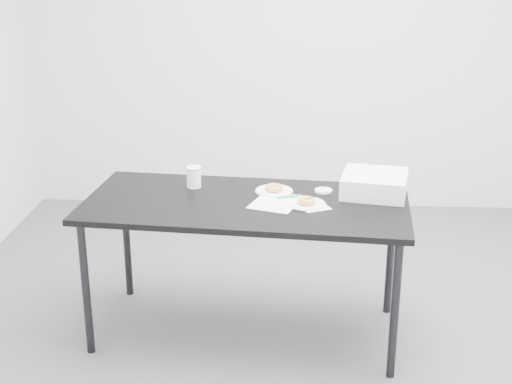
{
  "coord_description": "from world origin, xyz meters",
  "views": [
    {
      "loc": [
        0.09,
        -3.52,
        2.06
      ],
      "look_at": [
        -0.1,
        0.02,
        0.8
      ],
      "focal_mm": 50.0,
      "sensor_mm": 36.0,
      "label": 1
    }
  ],
  "objects_px": {
    "donut_near": "(307,201)",
    "bakery_box": "(375,184)",
    "plate_far": "(274,191)",
    "scorecard": "(276,202)",
    "plate_near": "(306,204)",
    "pen": "(289,196)",
    "donut_far": "(274,188)",
    "table": "(246,212)",
    "coffee_cup": "(194,177)"
  },
  "relations": [
    {
      "from": "table",
      "to": "plate_near",
      "type": "height_order",
      "value": "plate_near"
    },
    {
      "from": "plate_far",
      "to": "plate_near",
      "type": "bearing_deg",
      "value": -49.45
    },
    {
      "from": "plate_near",
      "to": "bakery_box",
      "type": "distance_m",
      "value": 0.42
    },
    {
      "from": "table",
      "to": "donut_near",
      "type": "relative_size",
      "value": 18.63
    },
    {
      "from": "pen",
      "to": "donut_far",
      "type": "relative_size",
      "value": 1.39
    },
    {
      "from": "table",
      "to": "scorecard",
      "type": "height_order",
      "value": "scorecard"
    },
    {
      "from": "donut_far",
      "to": "coffee_cup",
      "type": "xyz_separation_m",
      "value": [
        -0.44,
        0.05,
        0.04
      ]
    },
    {
      "from": "scorecard",
      "to": "pen",
      "type": "bearing_deg",
      "value": 66.93
    },
    {
      "from": "pen",
      "to": "coffee_cup",
      "type": "relative_size",
      "value": 1.14
    },
    {
      "from": "pen",
      "to": "bakery_box",
      "type": "bearing_deg",
      "value": -13.43
    },
    {
      "from": "scorecard",
      "to": "coffee_cup",
      "type": "distance_m",
      "value": 0.51
    },
    {
      "from": "donut_near",
      "to": "coffee_cup",
      "type": "xyz_separation_m",
      "value": [
        -0.62,
        0.25,
        0.03
      ]
    },
    {
      "from": "scorecard",
      "to": "coffee_cup",
      "type": "xyz_separation_m",
      "value": [
        -0.46,
        0.22,
        0.06
      ]
    },
    {
      "from": "donut_near",
      "to": "coffee_cup",
      "type": "distance_m",
      "value": 0.67
    },
    {
      "from": "table",
      "to": "bakery_box",
      "type": "distance_m",
      "value": 0.71
    },
    {
      "from": "pen",
      "to": "donut_far",
      "type": "height_order",
      "value": "donut_far"
    },
    {
      "from": "scorecard",
      "to": "donut_near",
      "type": "xyz_separation_m",
      "value": [
        0.16,
        -0.03,
        0.02
      ]
    },
    {
      "from": "bakery_box",
      "to": "pen",
      "type": "bearing_deg",
      "value": -158.28
    },
    {
      "from": "donut_near",
      "to": "donut_far",
      "type": "distance_m",
      "value": 0.27
    },
    {
      "from": "scorecard",
      "to": "pen",
      "type": "xyz_separation_m",
      "value": [
        0.07,
        0.07,
        0.01
      ]
    },
    {
      "from": "coffee_cup",
      "to": "bakery_box",
      "type": "relative_size",
      "value": 0.35
    },
    {
      "from": "scorecard",
      "to": "donut_far",
      "type": "distance_m",
      "value": 0.17
    },
    {
      "from": "plate_near",
      "to": "donut_far",
      "type": "bearing_deg",
      "value": 130.55
    },
    {
      "from": "donut_near",
      "to": "coffee_cup",
      "type": "height_order",
      "value": "coffee_cup"
    },
    {
      "from": "plate_far",
      "to": "bakery_box",
      "type": "height_order",
      "value": "bakery_box"
    },
    {
      "from": "donut_near",
      "to": "plate_far",
      "type": "distance_m",
      "value": 0.27
    },
    {
      "from": "scorecard",
      "to": "donut_near",
      "type": "relative_size",
      "value": 3.05
    },
    {
      "from": "donut_far",
      "to": "plate_near",
      "type": "bearing_deg",
      "value": -49.45
    },
    {
      "from": "donut_near",
      "to": "bakery_box",
      "type": "distance_m",
      "value": 0.41
    },
    {
      "from": "pen",
      "to": "bakery_box",
      "type": "relative_size",
      "value": 0.4
    },
    {
      "from": "table",
      "to": "bakery_box",
      "type": "bearing_deg",
      "value": 18.04
    },
    {
      "from": "plate_near",
      "to": "scorecard",
      "type": "bearing_deg",
      "value": 167.61
    },
    {
      "from": "table",
      "to": "plate_far",
      "type": "bearing_deg",
      "value": 54.15
    },
    {
      "from": "scorecard",
      "to": "plate_near",
      "type": "height_order",
      "value": "plate_near"
    },
    {
      "from": "table",
      "to": "bakery_box",
      "type": "height_order",
      "value": "bakery_box"
    },
    {
      "from": "plate_far",
      "to": "scorecard",
      "type": "bearing_deg",
      "value": -84.36
    },
    {
      "from": "plate_far",
      "to": "donut_far",
      "type": "bearing_deg",
      "value": 0.0
    },
    {
      "from": "coffee_cup",
      "to": "bakery_box",
      "type": "bearing_deg",
      "value": -3.37
    },
    {
      "from": "pen",
      "to": "coffee_cup",
      "type": "xyz_separation_m",
      "value": [
        -0.53,
        0.14,
        0.05
      ]
    },
    {
      "from": "table",
      "to": "plate_far",
      "type": "height_order",
      "value": "plate_far"
    },
    {
      "from": "plate_far",
      "to": "donut_far",
      "type": "distance_m",
      "value": 0.02
    },
    {
      "from": "table",
      "to": "plate_near",
      "type": "relative_size",
      "value": 8.75
    },
    {
      "from": "plate_far",
      "to": "bakery_box",
      "type": "xyz_separation_m",
      "value": [
        0.54,
        -0.01,
        0.05
      ]
    },
    {
      "from": "table",
      "to": "donut_far",
      "type": "xyz_separation_m",
      "value": [
        0.14,
        0.16,
        0.08
      ]
    },
    {
      "from": "plate_near",
      "to": "donut_far",
      "type": "xyz_separation_m",
      "value": [
        -0.17,
        0.2,
        0.02
      ]
    },
    {
      "from": "scorecard",
      "to": "plate_near",
      "type": "bearing_deg",
      "value": 6.67
    },
    {
      "from": "scorecard",
      "to": "plate_far",
      "type": "relative_size",
      "value": 1.4
    },
    {
      "from": "plate_far",
      "to": "coffee_cup",
      "type": "distance_m",
      "value": 0.45
    },
    {
      "from": "donut_near",
      "to": "coffee_cup",
      "type": "relative_size",
      "value": 0.8
    },
    {
      "from": "table",
      "to": "donut_far",
      "type": "bearing_deg",
      "value": 54.15
    }
  ]
}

